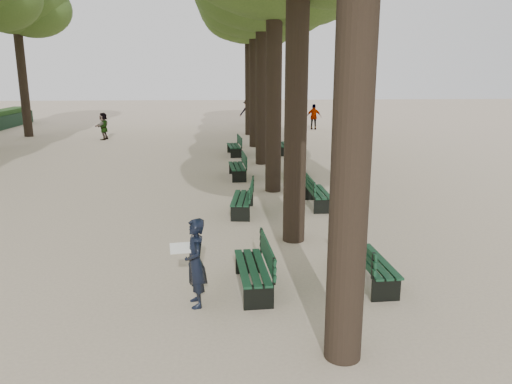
{
  "coord_description": "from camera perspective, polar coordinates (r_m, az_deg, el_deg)",
  "views": [
    {
      "loc": [
        -0.14,
        -8.24,
        3.97
      ],
      "look_at": [
        0.6,
        3.0,
        1.2
      ],
      "focal_mm": 35.0,
      "sensor_mm": 36.0,
      "label": 1
    }
  ],
  "objects": [
    {
      "name": "pedestrian_e",
      "position": [
        30.46,
        -17.03,
        7.21
      ],
      "size": [
        0.57,
        1.49,
        1.57
      ],
      "primitive_type": "imported",
      "rotation": [
        0.0,
        0.0,
        4.53
      ],
      "color": "#262628",
      "rests_on": "ground"
    },
    {
      "name": "bench_right_0",
      "position": [
        9.84,
        13.05,
        -8.63
      ],
      "size": [
        0.66,
        1.83,
        0.92
      ],
      "color": "black",
      "rests_on": "ground"
    },
    {
      "name": "tree_central_5",
      "position": [
        31.5,
        -0.81,
        20.52
      ],
      "size": [
        6.0,
        6.0,
        9.95
      ],
      "color": "#33261C",
      "rests_on": "ground"
    },
    {
      "name": "pedestrian_b",
      "position": [
        37.0,
        -0.94,
        9.12
      ],
      "size": [
        1.28,
        0.71,
        1.89
      ],
      "primitive_type": "imported",
      "rotation": [
        0.0,
        0.0,
        5.99
      ],
      "color": "#262628",
      "rests_on": "ground"
    },
    {
      "name": "bench_right_2",
      "position": [
        19.16,
        4.63,
        2.64
      ],
      "size": [
        0.76,
        1.85,
        0.92
      ],
      "color": "black",
      "rests_on": "ground"
    },
    {
      "name": "man_with_map",
      "position": [
        8.62,
        -6.93,
        -8.04
      ],
      "size": [
        0.66,
        0.68,
        1.56
      ],
      "color": "black",
      "rests_on": "ground"
    },
    {
      "name": "bench_right_1",
      "position": [
        14.94,
        7.06,
        -0.63
      ],
      "size": [
        0.59,
        1.81,
        0.92
      ],
      "color": "black",
      "rests_on": "ground"
    },
    {
      "name": "bench_left_0",
      "position": [
        9.31,
        -0.34,
        -9.59
      ],
      "size": [
        0.68,
        1.83,
        0.92
      ],
      "color": "black",
      "rests_on": "ground"
    },
    {
      "name": "pedestrian_c",
      "position": [
        34.4,
        6.64,
        8.53
      ],
      "size": [
        1.06,
        0.57,
        1.71
      ],
      "primitive_type": "imported",
      "rotation": [
        0.0,
        0.0,
        2.91
      ],
      "color": "#262628",
      "rests_on": "ground"
    },
    {
      "name": "bench_left_1",
      "position": [
        14.11,
        -1.58,
        -1.39
      ],
      "size": [
        0.77,
        1.85,
        0.92
      ],
      "color": "black",
      "rests_on": "ground"
    },
    {
      "name": "ground",
      "position": [
        9.15,
        -2.57,
        -11.92
      ],
      "size": [
        120.0,
        120.0,
        0.0
      ],
      "primitive_type": "plane",
      "color": "beige",
      "rests_on": "ground"
    },
    {
      "name": "bench_right_3",
      "position": [
        24.3,
        2.84,
        5.04
      ],
      "size": [
        0.58,
        1.8,
        0.92
      ],
      "color": "black",
      "rests_on": "ground"
    },
    {
      "name": "bench_left_3",
      "position": [
        23.84,
        -2.51,
        4.88
      ],
      "size": [
        0.72,
        1.84,
        0.92
      ],
      "color": "black",
      "rests_on": "ground"
    },
    {
      "name": "bench_left_2",
      "position": [
        18.77,
        -2.15,
        2.44
      ],
      "size": [
        0.67,
        1.83,
        0.92
      ],
      "color": "black",
      "rests_on": "ground"
    }
  ]
}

